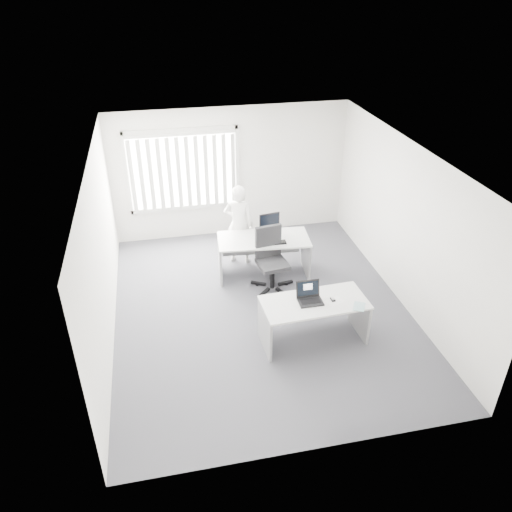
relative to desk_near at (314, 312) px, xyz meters
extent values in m
plane|color=#55555D|center=(-0.63, 0.97, -0.54)|extent=(6.00, 6.00, 0.00)
cube|color=white|center=(-0.63, 3.97, 0.86)|extent=(5.00, 0.02, 2.80)
cube|color=white|center=(-0.63, -2.03, 0.86)|extent=(5.00, 0.02, 2.80)
cube|color=white|center=(-3.13, 0.97, 0.86)|extent=(0.02, 6.00, 2.80)
cube|color=white|center=(1.87, 0.97, 0.86)|extent=(0.02, 6.00, 2.80)
cube|color=white|center=(-0.63, 0.97, 2.26)|extent=(5.00, 6.00, 0.02)
cube|color=silver|center=(-1.63, 3.93, 1.01)|extent=(2.32, 0.06, 1.76)
cube|color=silver|center=(0.00, 0.00, 0.19)|extent=(1.66, 0.84, 0.03)
cube|color=gray|center=(-0.79, -0.04, -0.18)|extent=(0.07, 0.70, 0.71)
cube|color=gray|center=(0.79, 0.04, -0.18)|extent=(0.07, 0.70, 0.71)
cube|color=silver|center=(-0.34, 2.09, 0.23)|extent=(1.77, 0.95, 0.03)
cube|color=gray|center=(-1.16, 2.17, -0.16)|extent=(0.11, 0.74, 0.75)
cube|color=gray|center=(0.49, 2.02, -0.16)|extent=(0.11, 0.74, 0.75)
cylinder|color=black|center=(-0.28, 1.58, -0.49)|extent=(0.76, 0.76, 0.09)
cylinder|color=black|center=(-0.28, 1.58, -0.28)|extent=(0.08, 0.08, 0.51)
cube|color=black|center=(-0.28, 1.58, -0.02)|extent=(0.58, 0.58, 0.08)
cube|color=black|center=(-0.31, 1.81, 0.34)|extent=(0.50, 0.14, 0.62)
imported|color=white|center=(-0.70, 2.67, 0.29)|extent=(0.70, 0.57, 1.64)
cube|color=silver|center=(0.30, -0.05, 0.21)|extent=(0.31, 0.27, 0.00)
cube|color=white|center=(0.62, -0.27, 0.21)|extent=(0.26, 0.29, 0.01)
cube|color=black|center=(-0.19, 1.87, 0.25)|extent=(0.46, 0.17, 0.02)
camera|label=1|loc=(-2.18, -5.93, 4.70)|focal=35.00mm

